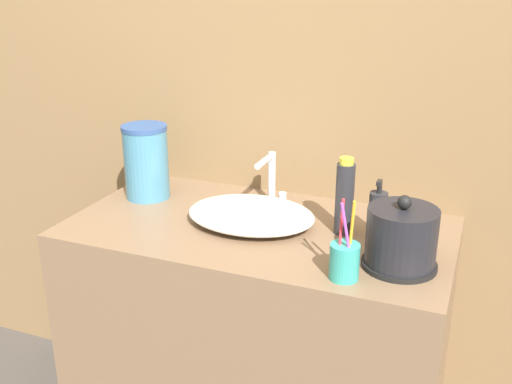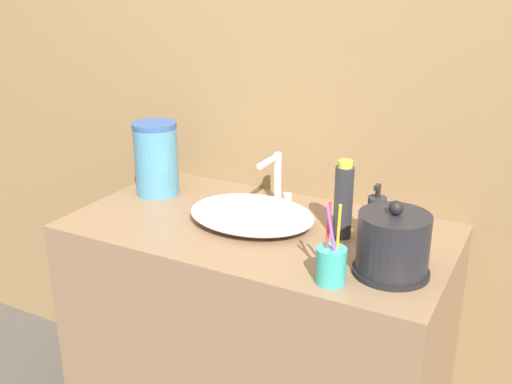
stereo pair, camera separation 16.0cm
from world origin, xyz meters
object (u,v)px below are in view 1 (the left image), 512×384
at_px(faucet, 272,177).
at_px(shampoo_bottle, 345,197).
at_px(toothbrush_cup, 344,260).
at_px(water_pitcher, 146,162).
at_px(electric_kettle, 401,240).
at_px(lotion_bottle, 377,215).

height_order(faucet, shampoo_bottle, shampoo_bottle).
xyz_separation_m(toothbrush_cup, water_pitcher, (-0.70, 0.29, 0.07)).
bearing_deg(electric_kettle, water_pitcher, 167.22).
bearing_deg(lotion_bottle, electric_kettle, -59.73).
bearing_deg(toothbrush_cup, faucet, 130.80).
bearing_deg(lotion_bottle, water_pitcher, 176.94).
distance_m(faucet, toothbrush_cup, 0.48).
xyz_separation_m(shampoo_bottle, water_pitcher, (-0.64, 0.04, 0.01)).
height_order(electric_kettle, water_pitcher, water_pitcher).
distance_m(toothbrush_cup, shampoo_bottle, 0.26).
relative_size(shampoo_bottle, water_pitcher, 0.93).
bearing_deg(lotion_bottle, shampoo_bottle, -177.74).
bearing_deg(faucet, toothbrush_cup, -49.20).
bearing_deg(water_pitcher, lotion_bottle, -3.06).
height_order(lotion_bottle, shampoo_bottle, shampoo_bottle).
relative_size(toothbrush_cup, lotion_bottle, 1.20).
xyz_separation_m(lotion_bottle, shampoo_bottle, (-0.09, -0.00, 0.04)).
bearing_deg(electric_kettle, toothbrush_cup, -135.64).
xyz_separation_m(faucet, electric_kettle, (0.42, -0.26, -0.02)).
xyz_separation_m(toothbrush_cup, lotion_bottle, (0.02, 0.25, 0.02)).
xyz_separation_m(faucet, toothbrush_cup, (0.31, -0.36, -0.04)).
height_order(faucet, water_pitcher, water_pitcher).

